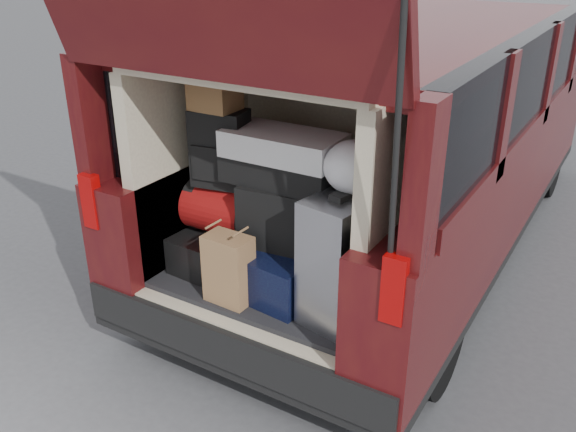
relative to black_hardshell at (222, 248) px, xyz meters
The scene contains 13 objects.
ground 0.77m from the black_hardshell, 21.13° to the right, with size 80.00×80.00×0.00m, color #3C3C3F.
minivan 1.77m from the black_hardshell, 77.59° to the left, with size 1.90×5.35×2.77m.
load_floor 0.55m from the black_hardshell, 19.00° to the left, with size 1.24×1.05×0.55m, color black.
black_hardshell is the anchor object (origin of this frame).
navy_hardshell 0.44m from the black_hardshell, ahead, with size 0.47×0.58×0.25m, color black.
silver_roller 0.87m from the black_hardshell, ahead, with size 0.27×0.43×0.65m, color silver.
kraft_bag 0.40m from the black_hardshell, 47.31° to the right, with size 0.24×0.15×0.37m, color #996F45.
red_duffel 0.26m from the black_hardshell, ahead, with size 0.45×0.29×0.29m, color maroon.
black_soft_case 0.54m from the black_hardshell, ahead, with size 0.46×0.28×0.33m, color black.
backpack 0.61m from the black_hardshell, ahead, with size 0.29×0.18×0.42m, color black.
twotone_duffel 0.73m from the black_hardshell, ahead, with size 0.61×0.31×0.27m, color white.
grocery_sack_lower 0.93m from the black_hardshell, ahead, with size 0.23×0.19×0.21m, color brown.
plastic_bag_right 1.08m from the black_hardshell, ahead, with size 0.29×0.27×0.26m, color white.
Camera 1 is at (1.57, -2.33, 2.30)m, focal length 38.00 mm.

